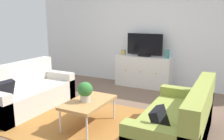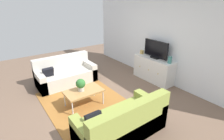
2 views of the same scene
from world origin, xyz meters
name	(u,v)px [view 2 (image 2 of 2)]	position (x,y,z in m)	size (l,w,h in m)	color
ground_plane	(91,101)	(0.00, 0.00, 0.00)	(10.00, 10.00, 0.00)	brown
wall_back	(161,38)	(0.00, 2.55, 1.35)	(6.40, 0.12, 2.70)	white
area_rug	(86,103)	(0.00, -0.15, 0.01)	(2.50, 1.90, 0.01)	#9E662D
couch_left_side	(65,74)	(-1.44, -0.10, 0.28)	(0.82, 1.76, 0.84)	beige
couch_right_side	(123,125)	(1.44, -0.10, 0.28)	(0.82, 1.76, 0.84)	olive
coffee_table	(84,92)	(0.05, -0.22, 0.39)	(0.54, 0.90, 0.42)	#B7844C
potted_plant	(81,84)	(0.03, -0.27, 0.59)	(0.23, 0.23, 0.31)	#B7B2A8
tv_console	(153,69)	(0.05, 2.27, 0.38)	(1.36, 0.47, 0.75)	white
flat_screen_tv	(156,50)	(0.05, 2.29, 1.03)	(0.88, 0.16, 0.55)	black
glass_vase	(170,60)	(0.61, 2.27, 0.85)	(0.11, 0.11, 0.20)	teal
mantel_clock	(142,52)	(-0.51, 2.27, 0.82)	(0.11, 0.07, 0.13)	tan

